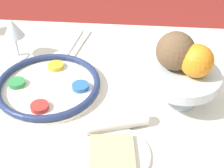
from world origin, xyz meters
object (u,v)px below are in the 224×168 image
(wine_glass, at_px, (13,30))
(napkin_roll, at_px, (117,123))
(bread_plate, at_px, (112,154))
(fruit_stand, at_px, (181,78))
(orange_fruit, at_px, (197,61))
(seder_plate, at_px, (48,85))
(coconut, at_px, (176,51))

(wine_glass, distance_m, napkin_roll, 0.49)
(bread_plate, bearing_deg, fruit_stand, 51.72)
(orange_fruit, relative_size, bread_plate, 0.48)
(seder_plate, distance_m, bread_plate, 0.32)
(bread_plate, bearing_deg, seder_plate, 132.04)
(coconut, height_order, bread_plate, coconut)
(wine_glass, relative_size, orange_fruit, 1.58)
(orange_fruit, xyz_separation_m, bread_plate, (-0.20, -0.21, -0.14))
(orange_fruit, bearing_deg, napkin_roll, -149.26)
(wine_glass, bearing_deg, bread_plate, -48.14)
(coconut, bearing_deg, napkin_roll, -134.38)
(coconut, distance_m, napkin_roll, 0.25)
(wine_glass, distance_m, fruit_stand, 0.57)
(wine_glass, relative_size, coconut, 1.33)
(wine_glass, relative_size, napkin_roll, 0.83)
(seder_plate, relative_size, orange_fruit, 3.53)
(seder_plate, xyz_separation_m, bread_plate, (0.22, -0.24, -0.01))
(bread_plate, bearing_deg, napkin_roll, 87.25)
(napkin_roll, bearing_deg, wine_glass, 139.59)
(fruit_stand, distance_m, napkin_roll, 0.22)
(fruit_stand, xyz_separation_m, napkin_roll, (-0.17, -0.13, -0.06))
(coconut, bearing_deg, fruit_stand, -40.83)
(fruit_stand, xyz_separation_m, coconut, (-0.02, 0.02, 0.07))
(seder_plate, relative_size, bread_plate, 1.70)
(bread_plate, height_order, napkin_roll, napkin_roll)
(orange_fruit, bearing_deg, wine_glass, 160.99)
(seder_plate, bearing_deg, orange_fruit, -3.61)
(fruit_stand, height_order, orange_fruit, orange_fruit)
(seder_plate, height_order, bread_plate, seder_plate)
(wine_glass, bearing_deg, orange_fruit, -19.01)
(wine_glass, xyz_separation_m, orange_fruit, (0.57, -0.20, 0.04))
(coconut, xyz_separation_m, napkin_roll, (-0.15, -0.15, -0.14))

